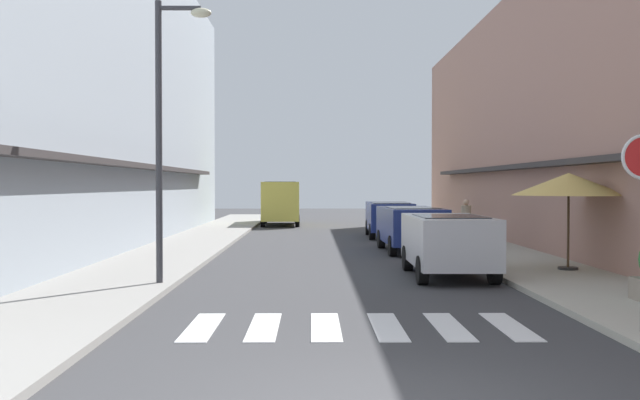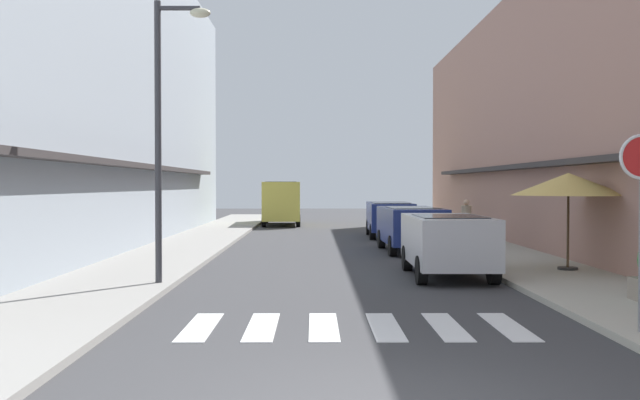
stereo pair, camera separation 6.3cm
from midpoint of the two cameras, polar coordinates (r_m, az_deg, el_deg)
name	(u,v)px [view 1 (the left image)]	position (r m, az deg, el deg)	size (l,w,h in m)	color
ground_plane	(333,254)	(22.51, 1.01, -4.37)	(86.24, 86.24, 0.00)	#38383A
sidewalk_left	(175,252)	(22.91, -11.68, -4.15)	(2.85, 54.88, 0.12)	gray
sidewalk_right	(491,252)	(23.20, 13.55, -4.09)	(2.85, 54.88, 0.12)	#ADA899
building_row_left	(60,78)	(25.03, -20.27, 9.24)	(5.50, 37.28, 11.44)	#939EA8
building_row_right	(602,113)	(25.36, 21.73, 6.50)	(5.50, 37.28, 9.14)	#A87A6B
crosswalk	(356,327)	(11.10, 2.78, -10.15)	(5.20, 2.20, 0.01)	silver
parked_car_near	(448,239)	(17.07, 10.18, -3.08)	(1.84, 3.92, 1.47)	silver
parked_car_mid	(411,224)	(23.27, 7.26, -1.92)	(1.90, 4.26, 1.47)	navy
parked_car_far	(389,215)	(29.71, 5.53, -1.24)	(1.90, 4.42, 1.47)	navy
delivery_van	(280,199)	(38.59, -3.25, 0.05)	(2.15, 5.46, 2.37)	#D8CC4C
street_lamp	(167,113)	(15.40, -12.34, 6.86)	(1.19, 0.28, 5.96)	#38383D
cafe_umbrella	(569,184)	(18.30, 19.31, 1.19)	(2.75, 2.75, 2.37)	#262626
pedestrian_walking_near	(466,221)	(24.85, 11.61, -1.69)	(0.34, 0.34, 1.58)	#282B33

